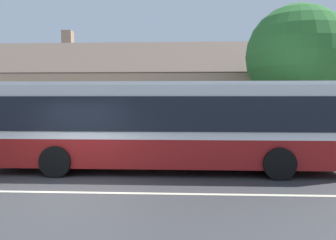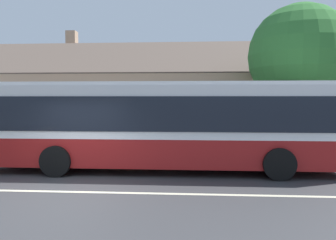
# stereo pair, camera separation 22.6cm
# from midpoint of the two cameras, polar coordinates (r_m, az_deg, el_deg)

# --- Properties ---
(ground_plane) EXTENTS (300.00, 300.00, 0.00)m
(ground_plane) POSITION_cam_midpoint_polar(r_m,az_deg,el_deg) (9.34, -18.11, -11.89)
(ground_plane) COLOR #38383A
(sidewalk_far) EXTENTS (60.00, 3.00, 0.15)m
(sidewalk_far) POSITION_cam_midpoint_polar(r_m,az_deg,el_deg) (14.96, -9.88, -5.61)
(sidewalk_far) COLOR #ADAAA3
(sidewalk_far) RESTS_ON ground
(lane_divider_stripe) EXTENTS (60.00, 0.16, 0.01)m
(lane_divider_stripe) POSITION_cam_midpoint_polar(r_m,az_deg,el_deg) (9.34, -18.11, -11.87)
(lane_divider_stripe) COLOR beige
(lane_divider_stripe) RESTS_ON ground
(community_building) EXTENTS (26.53, 10.05, 7.37)m
(community_building) POSITION_cam_midpoint_polar(r_m,az_deg,el_deg) (22.56, -0.70, 2.65)
(community_building) COLOR tan
(community_building) RESTS_ON ground
(transit_bus) EXTENTS (12.03, 2.79, 3.03)m
(transit_bus) POSITION_cam_midpoint_polar(r_m,az_deg,el_deg) (11.37, -1.59, -0.57)
(transit_bus) COLOR maroon
(transit_bus) RESTS_ON ground
(bench_by_building) EXTENTS (1.86, 0.51, 0.94)m
(bench_by_building) POSITION_cam_midpoint_polar(r_m,az_deg,el_deg) (15.04, -20.40, -3.80)
(bench_by_building) COLOR brown
(bench_by_building) RESTS_ON sidewalk_far
(street_tree_primary) EXTENTS (4.67, 4.67, 6.80)m
(street_tree_primary) POSITION_cam_midpoint_polar(r_m,az_deg,el_deg) (16.46, 21.18, 10.34)
(street_tree_primary) COLOR #4C3828
(street_tree_primary) RESTS_ON ground
(bus_stop_sign) EXTENTS (0.36, 0.07, 2.40)m
(bus_stop_sign) POSITION_cam_midpoint_polar(r_m,az_deg,el_deg) (14.67, 26.54, 0.02)
(bus_stop_sign) COLOR gray
(bus_stop_sign) RESTS_ON sidewalk_far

